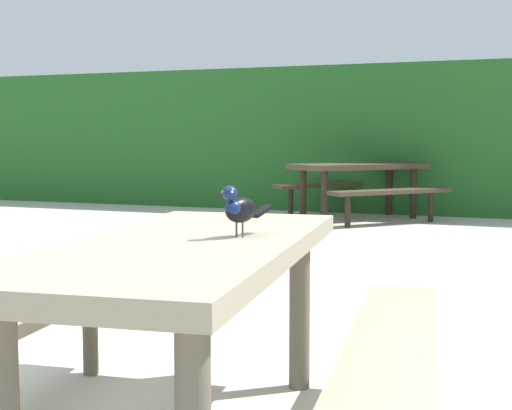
# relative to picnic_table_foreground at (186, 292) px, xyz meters

# --- Properties ---
(hedge_wall) EXTENTS (28.00, 1.64, 2.12)m
(hedge_wall) POSITION_rel_picnic_table_foreground_xyz_m (-0.39, 8.82, 0.51)
(hedge_wall) COLOR #235B23
(hedge_wall) RESTS_ON ground
(picnic_table_foreground) EXTENTS (1.87, 1.89, 0.74)m
(picnic_table_foreground) POSITION_rel_picnic_table_foreground_xyz_m (0.00, 0.00, 0.00)
(picnic_table_foreground) COLOR gray
(picnic_table_foreground) RESTS_ON ground
(bird_grackle) EXTENTS (0.12, 0.28, 0.18)m
(bird_grackle) POSITION_rel_picnic_table_foreground_xyz_m (0.15, 0.12, 0.29)
(bird_grackle) COLOR black
(bird_grackle) RESTS_ON picnic_table_foreground
(picnic_table_mid_right) EXTENTS (2.39, 2.40, 0.74)m
(picnic_table_mid_right) POSITION_rel_picnic_table_foreground_xyz_m (-1.05, 7.29, 0.00)
(picnic_table_mid_right) COLOR #473828
(picnic_table_mid_right) RESTS_ON ground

